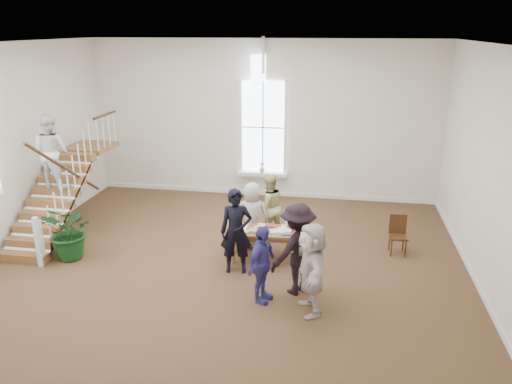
% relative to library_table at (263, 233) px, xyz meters
% --- Properties ---
extents(ground, '(10.00, 10.00, 0.00)m').
position_rel_library_table_xyz_m(ground, '(-0.69, -0.18, -0.60)').
color(ground, '#4E361E').
rests_on(ground, ground).
extents(room_shell, '(10.49, 10.00, 10.00)m').
position_rel_library_table_xyz_m(room_shell, '(-0.69, 4.21, -0.20)').
color(room_shell, silver).
rests_on(room_shell, ground).
extents(staircase, '(1.10, 4.10, 2.92)m').
position_rel_library_table_xyz_m(staircase, '(-5.03, 0.57, 1.02)').
color(staircase, brown).
rests_on(staircase, ground).
extents(library_table, '(1.49, 0.83, 0.74)m').
position_rel_library_table_xyz_m(library_table, '(0.00, 0.00, 0.00)').
color(library_table, brown).
rests_on(library_table, ground).
extents(police_officer, '(0.70, 0.52, 1.77)m').
position_rel_library_table_xyz_m(police_officer, '(-0.45, -0.64, 0.28)').
color(police_officer, black).
rests_on(police_officer, ground).
extents(elderly_woman, '(0.79, 0.55, 1.52)m').
position_rel_library_table_xyz_m(elderly_woman, '(-0.35, 0.61, 0.16)').
color(elderly_woman, '#B9B2AB').
rests_on(elderly_woman, ground).
extents(person_yellow, '(0.99, 0.93, 1.61)m').
position_rel_library_table_xyz_m(person_yellow, '(-0.05, 1.11, 0.20)').
color(person_yellow, '#D2C883').
rests_on(person_yellow, ground).
extents(woman_cluster_a, '(0.63, 0.93, 1.47)m').
position_rel_library_table_xyz_m(woman_cluster_a, '(0.24, -1.71, 0.13)').
color(woman_cluster_a, '#3C3786').
rests_on(woman_cluster_a, ground).
extents(woman_cluster_b, '(1.26, 1.28, 1.77)m').
position_rel_library_table_xyz_m(woman_cluster_b, '(0.84, -1.26, 0.28)').
color(woman_cluster_b, black).
rests_on(woman_cluster_b, ground).
extents(woman_cluster_c, '(0.91, 1.63, 1.67)m').
position_rel_library_table_xyz_m(woman_cluster_c, '(1.14, -1.91, 0.23)').
color(woman_cluster_c, beige).
rests_on(woman_cluster_c, ground).
extents(floor_plant, '(1.36, 1.26, 1.25)m').
position_rel_library_table_xyz_m(floor_plant, '(-4.09, -0.66, 0.02)').
color(floor_plant, '#133C16').
rests_on(floor_plant, ground).
extents(side_chair, '(0.40, 0.40, 0.87)m').
position_rel_library_table_xyz_m(side_chair, '(2.88, 0.85, -0.13)').
color(side_chair, '#361E0E').
rests_on(side_chair, ground).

